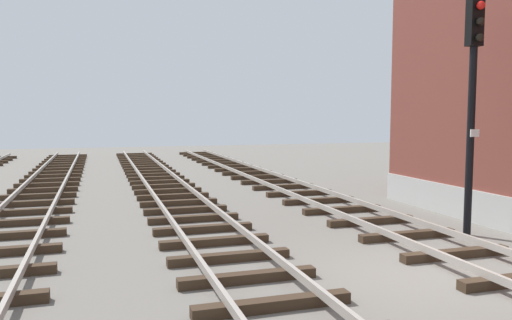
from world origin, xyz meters
The scene contains 4 objects.
ground_plane centered at (0.00, 0.00, 0.00)m, with size 80.00×80.00×0.00m, color slate.
track_near_building centered at (1.22, 0.00, 0.13)m, with size 2.50×61.04×0.32m.
track_centre centered at (-3.29, 0.00, 0.12)m, with size 2.50×61.04×0.32m.
signal_mast centered at (2.84, 2.42, 3.54)m, with size 0.36×0.40×5.67m.
Camera 1 is at (-5.74, -7.66, 2.95)m, focal length 35.49 mm.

